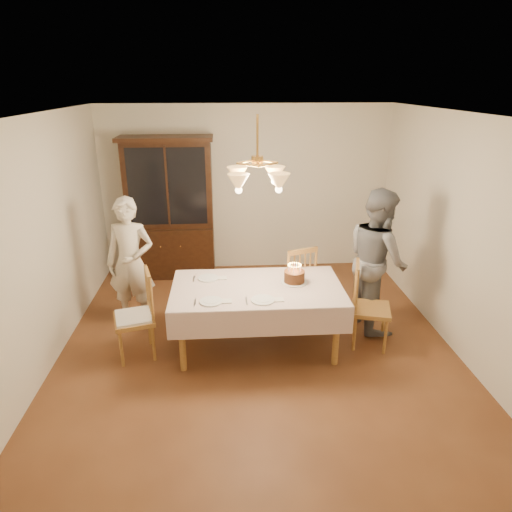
{
  "coord_description": "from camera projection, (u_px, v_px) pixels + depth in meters",
  "views": [
    {
      "loc": [
        -0.33,
        -4.6,
        2.89
      ],
      "look_at": [
        0.0,
        0.2,
        1.05
      ],
      "focal_mm": 32.0,
      "sensor_mm": 36.0,
      "label": 1
    }
  ],
  "objects": [
    {
      "name": "ground",
      "position": [
        257.0,
        346.0,
        5.35
      ],
      "size": [
        5.0,
        5.0,
        0.0
      ],
      "primitive_type": "plane",
      "color": "#5B311A",
      "rests_on": "ground"
    },
    {
      "name": "room_shell",
      "position": [
        257.0,
        216.0,
        4.78
      ],
      "size": [
        5.0,
        5.0,
        5.0
      ],
      "color": "white",
      "rests_on": "ground"
    },
    {
      "name": "dining_table",
      "position": [
        257.0,
        293.0,
        5.1
      ],
      "size": [
        1.9,
        1.1,
        0.76
      ],
      "color": "olive",
      "rests_on": "ground"
    },
    {
      "name": "china_hutch",
      "position": [
        170.0,
        211.0,
        7.0
      ],
      "size": [
        1.38,
        0.54,
        2.16
      ],
      "color": "black",
      "rests_on": "ground"
    },
    {
      "name": "chair_far_side",
      "position": [
        295.0,
        285.0,
        5.87
      ],
      "size": [
        0.56,
        0.54,
        1.0
      ],
      "color": "olive",
      "rests_on": "ground"
    },
    {
      "name": "chair_left_end",
      "position": [
        135.0,
        319.0,
        5.02
      ],
      "size": [
        0.52,
        0.54,
        1.0
      ],
      "color": "olive",
      "rests_on": "ground"
    },
    {
      "name": "chair_right_end",
      "position": [
        370.0,
        310.0,
        5.24
      ],
      "size": [
        0.52,
        0.53,
        1.0
      ],
      "color": "olive",
      "rests_on": "ground"
    },
    {
      "name": "elderly_woman",
      "position": [
        131.0,
        263.0,
        5.58
      ],
      "size": [
        0.65,
        0.48,
        1.64
      ],
      "primitive_type": "imported",
      "rotation": [
        0.0,
        0.0,
        -0.16
      ],
      "color": "beige",
      "rests_on": "ground"
    },
    {
      "name": "adult_in_grey",
      "position": [
        377.0,
        260.0,
        5.53
      ],
      "size": [
        0.77,
        0.93,
        1.75
      ],
      "primitive_type": "imported",
      "rotation": [
        0.0,
        0.0,
        1.7
      ],
      "color": "slate",
      "rests_on": "ground"
    },
    {
      "name": "birthday_cake",
      "position": [
        294.0,
        277.0,
        5.16
      ],
      "size": [
        0.3,
        0.3,
        0.22
      ],
      "color": "white",
      "rests_on": "dining_table"
    },
    {
      "name": "place_setting_near_left",
      "position": [
        212.0,
        301.0,
        4.72
      ],
      "size": [
        0.39,
        0.24,
        0.02
      ],
      "color": "white",
      "rests_on": "dining_table"
    },
    {
      "name": "place_setting_near_right",
      "position": [
        264.0,
        300.0,
        4.75
      ],
      "size": [
        0.4,
        0.25,
        0.02
      ],
      "color": "white",
      "rests_on": "dining_table"
    },
    {
      "name": "place_setting_far_left",
      "position": [
        209.0,
        278.0,
        5.28
      ],
      "size": [
        0.39,
        0.24,
        0.02
      ],
      "color": "white",
      "rests_on": "dining_table"
    },
    {
      "name": "chandelier",
      "position": [
        257.0,
        178.0,
        4.64
      ],
      "size": [
        0.62,
        0.62,
        0.73
      ],
      "color": "#BF8C3F",
      "rests_on": "ground"
    }
  ]
}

